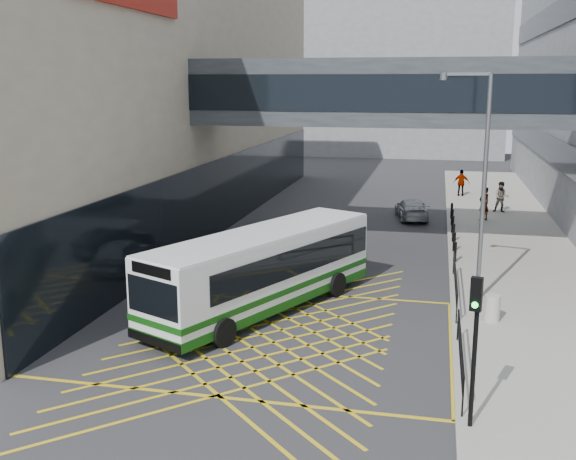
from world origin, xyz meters
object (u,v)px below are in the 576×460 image
Objects in this scene: bus at (265,268)px; street_lamp at (479,174)px; traffic_light at (475,331)px; pedestrian_b at (501,197)px; car_dark at (256,249)px; pedestrian_c at (461,183)px; car_silver at (412,208)px; litter_bin at (492,308)px; car_white at (209,259)px; pedestrian_a at (484,204)px.

street_lamp is at bearing 42.37° from bus.
bus is at bearing -148.82° from street_lamp.
street_lamp is (0.47, 9.68, 2.26)m from traffic_light.
traffic_light is 27.78m from pedestrian_b.
car_dark is 10.79m from street_lamp.
car_dark is (-1.99, 6.03, -0.88)m from bus.
bus is at bearing 75.60° from pedestrian_c.
bus is 22.39m from pedestrian_b.
car_silver is 4.55× the size of litter_bin.
bus reaches higher than car_white.
pedestrian_a is (0.72, 17.29, 0.51)m from litter_bin.
bus is at bearing 88.48° from car_dark.
car_silver is at bearing 110.08° from traffic_light.
street_lamp is 4.44× the size of pedestrian_c.
pedestrian_c is (0.71, 33.26, -1.46)m from traffic_light.
street_lamp is 23.87m from pedestrian_c.
car_white reaches higher than car_dark.
street_lamp reaches higher than pedestrian_a.
car_white is (-3.43, 3.82, -0.85)m from bus.
car_dark is 1.15× the size of traffic_light.
litter_bin is (11.21, -3.72, -0.09)m from car_white.
pedestrian_b is (5.28, 2.49, 0.46)m from car_silver.
pedestrian_c is (-0.30, 25.75, 0.47)m from litter_bin.
pedestrian_a is (1.26, 15.12, -3.67)m from street_lamp.
car_dark is 21.97m from pedestrian_c.
street_lamp reaches higher than pedestrian_c.
traffic_light reaches higher than car_white.
car_silver is 2.22× the size of pedestrian_c.
traffic_light is 4.08× the size of litter_bin.
bus is 11.49× the size of litter_bin.
pedestrian_b reaches higher than car_white.
car_silver is 16.21m from street_lamp.
car_dark is 13.30m from car_silver.
street_lamp reaches higher than car_dark.
pedestrian_c is (10.91, 22.03, 0.38)m from car_white.
car_dark is 16.15m from traffic_light.
litter_bin is at bearing 97.03° from traffic_light.
pedestrian_b is (2.92, 27.59, -1.44)m from traffic_light.
traffic_light is (2.35, -25.10, 1.90)m from car_silver.
traffic_light is (8.76, -13.44, 1.88)m from car_dark.
traffic_light is 7.81m from litter_bin.
car_white is 15.94m from car_silver.
car_dark is at bearing 51.35° from car_silver.
street_lamp is at bearing 90.53° from car_silver.
car_silver is at bearing 71.15° from pedestrian_c.
bus is at bearing -179.29° from litter_bin.
pedestrian_a reaches higher than car_white.
litter_bin is (9.77, -5.94, -0.05)m from car_dark.
street_lamp is (2.82, -15.42, 4.16)m from car_silver.
litter_bin is 0.49× the size of pedestrian_c.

